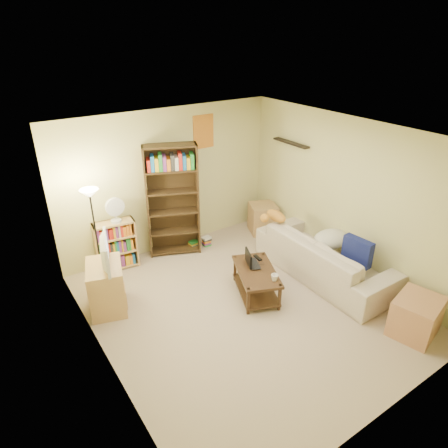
{
  "coord_description": "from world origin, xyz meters",
  "views": [
    {
      "loc": [
        -2.86,
        -3.7,
        3.69
      ],
      "look_at": [
        0.09,
        0.67,
        1.05
      ],
      "focal_mm": 32.0,
      "sensor_mm": 36.0,
      "label": 1
    }
  ],
  "objects_px": {
    "desk_fan": "(115,209)",
    "television": "(101,253)",
    "short_bookshelf": "(116,245)",
    "side_table": "(263,218)",
    "floor_lamp": "(92,210)",
    "end_cabinet": "(416,316)",
    "coffee_table": "(256,279)",
    "tabby_cat": "(274,216)",
    "laptop": "(257,264)",
    "sofa": "(324,257)",
    "tall_bookshelf": "(172,198)",
    "tv_stand": "(107,287)",
    "mug": "(275,278)"
  },
  "relations": [
    {
      "from": "coffee_table",
      "to": "short_bookshelf",
      "type": "distance_m",
      "value": 2.39
    },
    {
      "from": "television",
      "to": "short_bookshelf",
      "type": "relative_size",
      "value": 0.86
    },
    {
      "from": "television",
      "to": "side_table",
      "type": "relative_size",
      "value": 1.29
    },
    {
      "from": "tabby_cat",
      "to": "television",
      "type": "xyz_separation_m",
      "value": [
        -2.89,
        0.22,
        0.14
      ]
    },
    {
      "from": "laptop",
      "to": "floor_lamp",
      "type": "xyz_separation_m",
      "value": [
        -1.93,
        1.45,
        0.84
      ]
    },
    {
      "from": "coffee_table",
      "to": "desk_fan",
      "type": "xyz_separation_m",
      "value": [
        -1.4,
        1.85,
        0.8
      ]
    },
    {
      "from": "sofa",
      "to": "coffee_table",
      "type": "bearing_deg",
      "value": 81.22
    },
    {
      "from": "tabby_cat",
      "to": "tall_bookshelf",
      "type": "bearing_deg",
      "value": 140.25
    },
    {
      "from": "tabby_cat",
      "to": "desk_fan",
      "type": "relative_size",
      "value": 1.26
    },
    {
      "from": "end_cabinet",
      "to": "desk_fan",
      "type": "bearing_deg",
      "value": 125.43
    },
    {
      "from": "floor_lamp",
      "to": "side_table",
      "type": "relative_size",
      "value": 2.84
    },
    {
      "from": "mug",
      "to": "short_bookshelf",
      "type": "bearing_deg",
      "value": 123.65
    },
    {
      "from": "mug",
      "to": "tv_stand",
      "type": "relative_size",
      "value": 0.2
    },
    {
      "from": "television",
      "to": "floor_lamp",
      "type": "height_order",
      "value": "floor_lamp"
    },
    {
      "from": "mug",
      "to": "end_cabinet",
      "type": "height_order",
      "value": "mug"
    },
    {
      "from": "coffee_table",
      "to": "tall_bookshelf",
      "type": "height_order",
      "value": "tall_bookshelf"
    },
    {
      "from": "short_bookshelf",
      "to": "side_table",
      "type": "xyz_separation_m",
      "value": [
        2.85,
        -0.33,
        -0.14
      ]
    },
    {
      "from": "coffee_table",
      "to": "tv_stand",
      "type": "bearing_deg",
      "value": 177.39
    },
    {
      "from": "floor_lamp",
      "to": "end_cabinet",
      "type": "height_order",
      "value": "floor_lamp"
    },
    {
      "from": "tabby_cat",
      "to": "laptop",
      "type": "height_order",
      "value": "tabby_cat"
    },
    {
      "from": "sofa",
      "to": "desk_fan",
      "type": "bearing_deg",
      "value": 52.47
    },
    {
      "from": "tv_stand",
      "to": "floor_lamp",
      "type": "xyz_separation_m",
      "value": [
        0.13,
        0.63,
        0.92
      ]
    },
    {
      "from": "short_bookshelf",
      "to": "side_table",
      "type": "relative_size",
      "value": 1.5
    },
    {
      "from": "sofa",
      "to": "mug",
      "type": "height_order",
      "value": "sofa"
    },
    {
      "from": "sofa",
      "to": "mug",
      "type": "xyz_separation_m",
      "value": [
        -1.18,
        -0.15,
        0.13
      ]
    },
    {
      "from": "tabby_cat",
      "to": "side_table",
      "type": "xyz_separation_m",
      "value": [
        0.47,
        0.85,
        -0.5
      ]
    },
    {
      "from": "short_bookshelf",
      "to": "tv_stand",
      "type": "bearing_deg",
      "value": -110.87
    },
    {
      "from": "tv_stand",
      "to": "television",
      "type": "distance_m",
      "value": 0.57
    },
    {
      "from": "tv_stand",
      "to": "television",
      "type": "xyz_separation_m",
      "value": [
        0.0,
        0.0,
        0.57
      ]
    },
    {
      "from": "laptop",
      "to": "television",
      "type": "height_order",
      "value": "television"
    },
    {
      "from": "desk_fan",
      "to": "television",
      "type": "bearing_deg",
      "value": -121.16
    },
    {
      "from": "desk_fan",
      "to": "coffee_table",
      "type": "bearing_deg",
      "value": -52.89
    },
    {
      "from": "tabby_cat",
      "to": "coffee_table",
      "type": "relative_size",
      "value": 0.49
    },
    {
      "from": "tabby_cat",
      "to": "end_cabinet",
      "type": "height_order",
      "value": "tabby_cat"
    },
    {
      "from": "laptop",
      "to": "short_bookshelf",
      "type": "height_order",
      "value": "short_bookshelf"
    },
    {
      "from": "sofa",
      "to": "short_bookshelf",
      "type": "xyz_separation_m",
      "value": [
        -2.68,
        2.1,
        0.08
      ]
    },
    {
      "from": "coffee_table",
      "to": "floor_lamp",
      "type": "height_order",
      "value": "floor_lamp"
    },
    {
      "from": "tabby_cat",
      "to": "floor_lamp",
      "type": "bearing_deg",
      "value": 162.85
    },
    {
      "from": "end_cabinet",
      "to": "laptop",
      "type": "bearing_deg",
      "value": 119.71
    },
    {
      "from": "laptop",
      "to": "end_cabinet",
      "type": "height_order",
      "value": "end_cabinet"
    },
    {
      "from": "television",
      "to": "tabby_cat",
      "type": "bearing_deg",
      "value": -77.09
    },
    {
      "from": "laptop",
      "to": "floor_lamp",
      "type": "relative_size",
      "value": 0.24
    },
    {
      "from": "mug",
      "to": "side_table",
      "type": "bearing_deg",
      "value": 54.81
    },
    {
      "from": "mug",
      "to": "tall_bookshelf",
      "type": "bearing_deg",
      "value": 101.76
    },
    {
      "from": "tabby_cat",
      "to": "mug",
      "type": "distance_m",
      "value": 1.42
    },
    {
      "from": "end_cabinet",
      "to": "television",
      "type": "bearing_deg",
      "value": 138.95
    },
    {
      "from": "laptop",
      "to": "floor_lamp",
      "type": "height_order",
      "value": "floor_lamp"
    },
    {
      "from": "sofa",
      "to": "floor_lamp",
      "type": "bearing_deg",
      "value": 60.44
    },
    {
      "from": "mug",
      "to": "tabby_cat",
      "type": "bearing_deg",
      "value": 50.45
    },
    {
      "from": "mug",
      "to": "television",
      "type": "relative_size",
      "value": 0.2
    }
  ]
}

